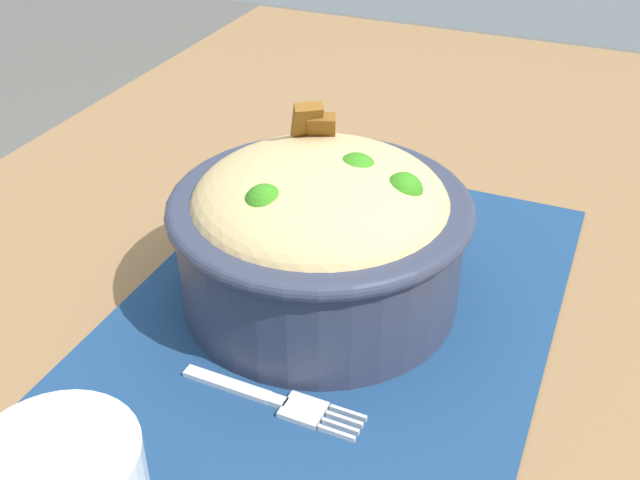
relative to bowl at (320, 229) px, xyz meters
name	(u,v)px	position (x,y,z in m)	size (l,w,h in m)	color
table	(347,405)	(0.04, 0.04, -0.12)	(1.39, 0.84, 0.74)	olive
placemat	(325,330)	(0.03, 0.02, -0.06)	(0.48, 0.30, 0.00)	navy
bowl	(320,229)	(0.00, 0.00, 0.00)	(0.23, 0.23, 0.14)	#2D3347
fork	(279,401)	(0.11, 0.02, -0.06)	(0.02, 0.12, 0.00)	silver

